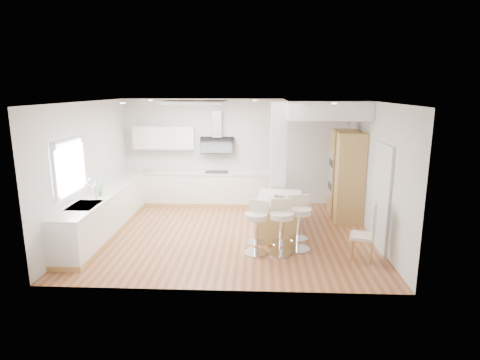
# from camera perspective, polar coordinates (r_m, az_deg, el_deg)

# --- Properties ---
(ground) EXTENTS (6.00, 6.00, 0.00)m
(ground) POSITION_cam_1_polar(r_m,az_deg,el_deg) (8.73, -1.44, -7.63)
(ground) COLOR #A9673E
(ground) RESTS_ON ground
(ceiling) EXTENTS (6.00, 5.00, 0.02)m
(ceiling) POSITION_cam_1_polar(r_m,az_deg,el_deg) (8.73, -1.44, -7.63)
(ceiling) COLOR white
(ceiling) RESTS_ON ground
(wall_back) EXTENTS (6.00, 0.04, 2.80)m
(wall_back) POSITION_cam_1_polar(r_m,az_deg,el_deg) (10.80, -0.54, 4.04)
(wall_back) COLOR silver
(wall_back) RESTS_ON ground
(wall_left) EXTENTS (0.04, 5.00, 2.80)m
(wall_left) POSITION_cam_1_polar(r_m,az_deg,el_deg) (9.07, -20.77, 1.50)
(wall_left) COLOR silver
(wall_left) RESTS_ON ground
(wall_right) EXTENTS (0.04, 5.00, 2.80)m
(wall_right) POSITION_cam_1_polar(r_m,az_deg,el_deg) (8.66, 18.71, 1.16)
(wall_right) COLOR silver
(wall_right) RESTS_ON ground
(skylight) EXTENTS (4.10, 2.10, 0.06)m
(skylight) POSITION_cam_1_polar(r_m,az_deg,el_deg) (8.87, -6.46, 10.94)
(skylight) COLOR silver
(skylight) RESTS_ON ground
(window_left) EXTENTS (0.06, 1.28, 1.07)m
(window_left) POSITION_cam_1_polar(r_m,az_deg,el_deg) (8.20, -23.09, 2.26)
(window_left) COLOR white
(window_left) RESTS_ON ground
(doorway_right) EXTENTS (0.05, 1.00, 2.10)m
(doorway_right) POSITION_cam_1_polar(r_m,az_deg,el_deg) (8.18, 19.46, -2.44)
(doorway_right) COLOR #433C34
(doorway_right) RESTS_ON ground
(counter_left) EXTENTS (0.63, 4.50, 1.35)m
(counter_left) POSITION_cam_1_polar(r_m,az_deg,el_deg) (9.38, -18.08, -3.87)
(counter_left) COLOR tan
(counter_left) RESTS_ON ground
(counter_back) EXTENTS (3.62, 0.63, 2.50)m
(counter_back) POSITION_cam_1_polar(r_m,az_deg,el_deg) (10.75, -5.49, 0.12)
(counter_back) COLOR tan
(counter_back) RESTS_ON ground
(pillar) EXTENTS (0.35, 0.35, 2.80)m
(pillar) POSITION_cam_1_polar(r_m,az_deg,el_deg) (9.27, 5.42, 2.51)
(pillar) COLOR silver
(pillar) RESTS_ON ground
(soffit) EXTENTS (1.78, 2.20, 0.40)m
(soffit) POSITION_cam_1_polar(r_m,az_deg,el_deg) (9.69, 11.76, 9.90)
(soffit) COLOR white
(soffit) RESTS_ON ground
(oven_column) EXTENTS (0.63, 1.21, 2.10)m
(oven_column) POSITION_cam_1_polar(r_m,az_deg,el_deg) (9.82, 14.83, 0.64)
(oven_column) COLOR tan
(oven_column) RESTS_ON ground
(peninsula) EXTENTS (1.02, 1.44, 0.89)m
(peninsula) POSITION_cam_1_polar(r_m,az_deg,el_deg) (8.61, 5.61, -5.03)
(peninsula) COLOR tan
(peninsula) RESTS_ON ground
(bar_stool_a) EXTENTS (0.58, 0.58, 1.01)m
(bar_stool_a) POSITION_cam_1_polar(r_m,az_deg,el_deg) (7.55, 2.35, -6.39)
(bar_stool_a) COLOR silver
(bar_stool_a) RESTS_ON ground
(bar_stool_b) EXTENTS (0.48, 0.48, 1.04)m
(bar_stool_b) POSITION_cam_1_polar(r_m,az_deg,el_deg) (7.55, 5.92, -6.30)
(bar_stool_b) COLOR silver
(bar_stool_b) RESTS_ON ground
(bar_stool_c) EXTENTS (0.50, 0.50, 1.06)m
(bar_stool_c) POSITION_cam_1_polar(r_m,az_deg,el_deg) (7.80, 8.34, -5.66)
(bar_stool_c) COLOR silver
(bar_stool_c) RESTS_ON ground
(dining_chair) EXTENTS (0.54, 0.54, 1.10)m
(dining_chair) POSITION_cam_1_polar(r_m,az_deg,el_deg) (7.61, 17.83, -6.73)
(dining_chair) COLOR beige
(dining_chair) RESTS_ON ground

